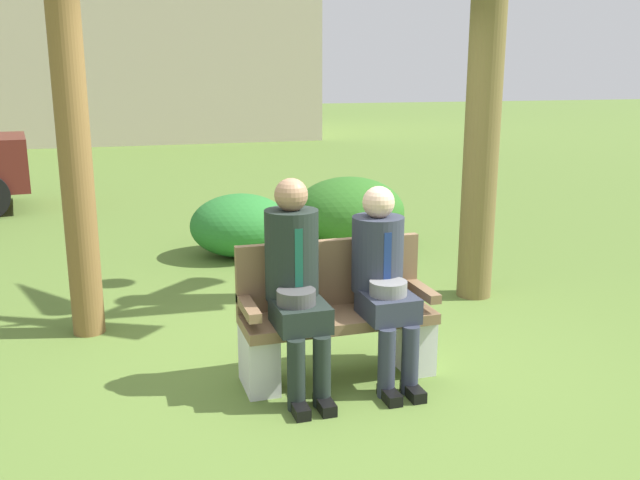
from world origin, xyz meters
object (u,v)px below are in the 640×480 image
(seated_man_left, at_px, (295,276))
(shrub_near_bench, at_px, (349,212))
(park_bench, at_px, (336,319))
(seated_man_right, at_px, (383,275))
(shrub_mid_lawn, at_px, (240,225))

(seated_man_left, xyz_separation_m, shrub_near_bench, (1.58, 3.42, -0.34))
(park_bench, bearing_deg, shrub_near_bench, 68.93)
(park_bench, xyz_separation_m, seated_man_right, (0.28, -0.13, 0.32))
(seated_man_right, height_order, shrub_near_bench, seated_man_right)
(seated_man_right, xyz_separation_m, shrub_near_bench, (1.00, 3.43, -0.30))
(seated_man_right, height_order, shrub_mid_lawn, seated_man_right)
(park_bench, bearing_deg, shrub_mid_lawn, 90.27)
(shrub_mid_lawn, bearing_deg, park_bench, -89.73)
(seated_man_left, distance_m, seated_man_right, 0.58)
(park_bench, xyz_separation_m, shrub_mid_lawn, (-0.02, 3.26, -0.05))
(seated_man_left, distance_m, shrub_near_bench, 3.78)
(seated_man_left, height_order, shrub_near_bench, seated_man_left)
(shrub_mid_lawn, bearing_deg, seated_man_left, -94.92)
(shrub_near_bench, bearing_deg, seated_man_left, -114.78)
(seated_man_left, relative_size, shrub_mid_lawn, 1.23)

